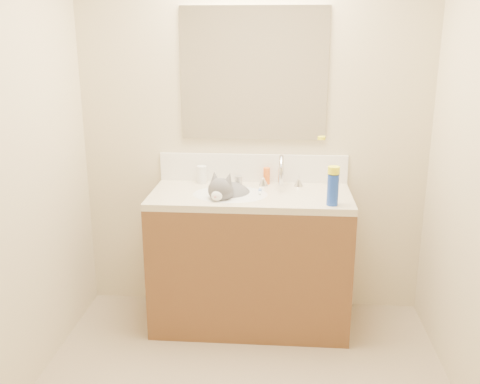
% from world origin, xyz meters
% --- Properties ---
extents(room_shell, '(2.24, 2.54, 2.52)m').
position_xyz_m(room_shell, '(0.00, 0.00, 1.49)').
color(room_shell, beige).
rests_on(room_shell, ground).
extents(vanity_cabinet, '(1.20, 0.55, 0.82)m').
position_xyz_m(vanity_cabinet, '(0.00, 0.97, 0.41)').
color(vanity_cabinet, brown).
rests_on(vanity_cabinet, ground).
extents(counter_slab, '(1.20, 0.55, 0.04)m').
position_xyz_m(counter_slab, '(0.00, 0.97, 0.84)').
color(counter_slab, beige).
rests_on(counter_slab, vanity_cabinet).
extents(basin, '(0.45, 0.36, 0.14)m').
position_xyz_m(basin, '(-0.12, 0.94, 0.79)').
color(basin, white).
rests_on(basin, vanity_cabinet).
extents(faucet, '(0.28, 0.20, 0.21)m').
position_xyz_m(faucet, '(0.18, 1.11, 0.95)').
color(faucet, silver).
rests_on(faucet, counter_slab).
extents(cat, '(0.35, 0.42, 0.32)m').
position_xyz_m(cat, '(-0.13, 0.97, 0.83)').
color(cat, '#514F51').
rests_on(cat, basin).
extents(backsplash, '(1.20, 0.02, 0.18)m').
position_xyz_m(backsplash, '(0.00, 1.24, 0.95)').
color(backsplash, white).
rests_on(backsplash, counter_slab).
extents(mirror, '(0.90, 0.02, 0.80)m').
position_xyz_m(mirror, '(0.00, 1.24, 1.54)').
color(mirror, white).
rests_on(mirror, room_shell).
extents(pill_bottle, '(0.07, 0.07, 0.11)m').
position_xyz_m(pill_bottle, '(-0.32, 1.18, 0.92)').
color(pill_bottle, white).
rests_on(pill_bottle, counter_slab).
extents(pill_label, '(0.06, 0.06, 0.04)m').
position_xyz_m(pill_label, '(-0.32, 1.18, 0.90)').
color(pill_label, orange).
rests_on(pill_label, pill_bottle).
extents(silver_jar, '(0.06, 0.06, 0.06)m').
position_xyz_m(silver_jar, '(-0.09, 1.16, 0.89)').
color(silver_jar, '#B7B7BC').
rests_on(silver_jar, counter_slab).
extents(amber_bottle, '(0.05, 0.05, 0.11)m').
position_xyz_m(amber_bottle, '(0.09, 1.19, 0.91)').
color(amber_bottle, orange).
rests_on(amber_bottle, counter_slab).
extents(toothbrush, '(0.02, 0.14, 0.01)m').
position_xyz_m(toothbrush, '(0.06, 1.01, 0.86)').
color(toothbrush, white).
rests_on(toothbrush, counter_slab).
extents(toothbrush_head, '(0.02, 0.03, 0.02)m').
position_xyz_m(toothbrush_head, '(0.06, 1.01, 0.87)').
color(toothbrush_head, '#688CDD').
rests_on(toothbrush_head, counter_slab).
extents(spray_can, '(0.07, 0.07, 0.18)m').
position_xyz_m(spray_can, '(0.47, 0.78, 0.95)').
color(spray_can, '#1A40B8').
rests_on(spray_can, counter_slab).
extents(spray_cap, '(0.07, 0.07, 0.04)m').
position_xyz_m(spray_cap, '(0.47, 0.78, 1.06)').
color(spray_cap, '#FCFB1A').
rests_on(spray_cap, spray_can).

